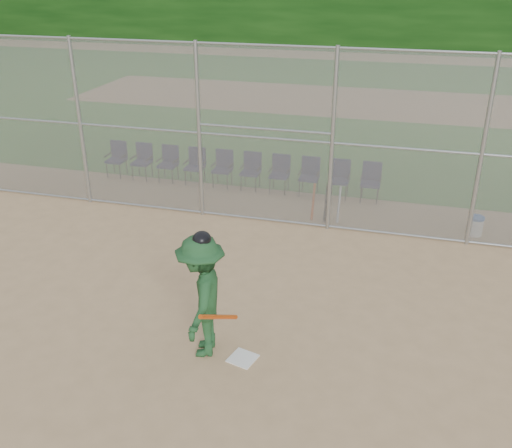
% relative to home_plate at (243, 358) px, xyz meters
% --- Properties ---
extents(ground, '(100.00, 100.00, 0.00)m').
position_rel_home_plate_xyz_m(ground, '(-0.46, -0.01, -0.01)').
color(ground, tan).
rests_on(ground, ground).
extents(grass_strip, '(100.00, 100.00, 0.00)m').
position_rel_home_plate_xyz_m(grass_strip, '(-0.46, 17.99, -0.00)').
color(grass_strip, '#255E1C').
rests_on(grass_strip, ground).
extents(dirt_patch_far, '(24.00, 24.00, 0.00)m').
position_rel_home_plate_xyz_m(dirt_patch_far, '(-0.46, 17.99, 0.00)').
color(dirt_patch_far, tan).
rests_on(dirt_patch_far, ground).
extents(backstop_fence, '(16.09, 0.09, 4.00)m').
position_rel_home_plate_xyz_m(backstop_fence, '(-0.46, 4.99, 2.06)').
color(backstop_fence, gray).
rests_on(backstop_fence, ground).
extents(home_plate, '(0.47, 0.47, 0.02)m').
position_rel_home_plate_xyz_m(home_plate, '(0.00, 0.00, 0.00)').
color(home_plate, white).
rests_on(home_plate, ground).
extents(batter_at_plate, '(1.04, 1.46, 2.05)m').
position_rel_home_plate_xyz_m(batter_at_plate, '(-0.64, 0.05, 0.98)').
color(batter_at_plate, '#1E4B25').
rests_on(batter_at_plate, ground).
extents(water_cooler, '(0.34, 0.34, 0.43)m').
position_rel_home_plate_xyz_m(water_cooler, '(3.73, 5.50, 0.21)').
color(water_cooler, white).
rests_on(water_cooler, ground).
extents(spare_bats, '(0.66, 0.36, 0.83)m').
position_rel_home_plate_xyz_m(spare_bats, '(0.41, 5.47, 0.40)').
color(spare_bats, '#D84C14').
rests_on(spare_bats, ground).
extents(chair_0, '(0.54, 0.52, 0.96)m').
position_rel_home_plate_xyz_m(chair_0, '(-5.70, 6.88, 0.47)').
color(chair_0, '#0F1138').
rests_on(chair_0, ground).
extents(chair_1, '(0.54, 0.52, 0.96)m').
position_rel_home_plate_xyz_m(chair_1, '(-4.92, 6.88, 0.47)').
color(chair_1, '#0F1138').
rests_on(chair_1, ground).
extents(chair_2, '(0.54, 0.52, 0.96)m').
position_rel_home_plate_xyz_m(chair_2, '(-4.14, 6.88, 0.47)').
color(chair_2, '#0F1138').
rests_on(chair_2, ground).
extents(chair_3, '(0.54, 0.52, 0.96)m').
position_rel_home_plate_xyz_m(chair_3, '(-3.36, 6.88, 0.47)').
color(chair_3, '#0F1138').
rests_on(chair_3, ground).
extents(chair_4, '(0.54, 0.52, 0.96)m').
position_rel_home_plate_xyz_m(chair_4, '(-2.58, 6.88, 0.47)').
color(chair_4, '#0F1138').
rests_on(chair_4, ground).
extents(chair_5, '(0.54, 0.52, 0.96)m').
position_rel_home_plate_xyz_m(chair_5, '(-1.81, 6.88, 0.47)').
color(chair_5, '#0F1138').
rests_on(chair_5, ground).
extents(chair_6, '(0.54, 0.52, 0.96)m').
position_rel_home_plate_xyz_m(chair_6, '(-1.03, 6.88, 0.47)').
color(chair_6, '#0F1138').
rests_on(chair_6, ground).
extents(chair_7, '(0.54, 0.52, 0.96)m').
position_rel_home_plate_xyz_m(chair_7, '(-0.25, 6.88, 0.47)').
color(chair_7, '#0F1138').
rests_on(chair_7, ground).
extents(chair_8, '(0.54, 0.52, 0.96)m').
position_rel_home_plate_xyz_m(chair_8, '(0.53, 6.88, 0.47)').
color(chair_8, '#0F1138').
rests_on(chair_8, ground).
extents(chair_9, '(0.54, 0.52, 0.96)m').
position_rel_home_plate_xyz_m(chair_9, '(1.31, 6.88, 0.47)').
color(chair_9, '#0F1138').
rests_on(chair_9, ground).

